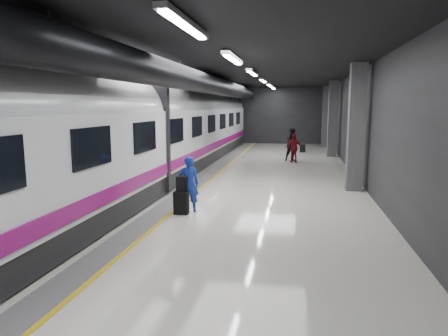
{
  "coord_description": "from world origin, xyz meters",
  "views": [
    {
      "loc": [
        2.53,
        -12.83,
        3.01
      ],
      "look_at": [
        0.48,
        -1.81,
        1.27
      ],
      "focal_mm": 32.0,
      "sensor_mm": 36.0,
      "label": 1
    }
  ],
  "objects": [
    {
      "name": "ground",
      "position": [
        0.0,
        0.0,
        0.0
      ],
      "size": [
        40.0,
        40.0,
        0.0
      ],
      "primitive_type": "plane",
      "color": "silver",
      "rests_on": "ground"
    },
    {
      "name": "platform_hall",
      "position": [
        -0.29,
        0.96,
        3.54
      ],
      "size": [
        10.02,
        40.02,
        4.51
      ],
      "color": "black",
      "rests_on": "ground"
    },
    {
      "name": "train",
      "position": [
        -3.25,
        -0.0,
        2.07
      ],
      "size": [
        3.05,
        38.0,
        4.05
      ],
      "color": "black",
      "rests_on": "ground"
    },
    {
      "name": "traveler_main",
      "position": [
        -0.5,
        -2.03,
        0.81
      ],
      "size": [
        0.69,
        0.58,
        1.62
      ],
      "primitive_type": "imported",
      "rotation": [
        0.0,
        0.0,
        3.53
      ],
      "color": "#1842BB",
      "rests_on": "ground"
    },
    {
      "name": "suitcase_main",
      "position": [
        -0.65,
        -2.29,
        0.33
      ],
      "size": [
        0.41,
        0.26,
        0.65
      ],
      "primitive_type": "cube",
      "rotation": [
        0.0,
        0.0,
        -0.02
      ],
      "color": "black",
      "rests_on": "ground"
    },
    {
      "name": "shoulder_bag",
      "position": [
        -0.63,
        -2.28,
        0.86
      ],
      "size": [
        0.34,
        0.21,
        0.42
      ],
      "primitive_type": "cube",
      "rotation": [
        0.0,
        0.0,
        0.14
      ],
      "color": "black",
      "rests_on": "suitcase_main"
    },
    {
      "name": "traveler_far_a",
      "position": [
        2.26,
        9.4,
        0.91
      ],
      "size": [
        1.08,
        0.97,
        1.82
      ],
      "primitive_type": "imported",
      "rotation": [
        0.0,
        0.0,
        0.38
      ],
      "color": "black",
      "rests_on": "ground"
    },
    {
      "name": "traveler_far_b",
      "position": [
        2.31,
        9.06,
        0.77
      ],
      "size": [
        0.93,
        0.44,
        1.54
      ],
      "primitive_type": "imported",
      "rotation": [
        0.0,
        0.0,
        -0.07
      ],
      "color": "maroon",
      "rests_on": "ground"
    },
    {
      "name": "suitcase_far",
      "position": [
        2.86,
        13.94,
        0.26
      ],
      "size": [
        0.37,
        0.25,
        0.51
      ],
      "primitive_type": "cube",
      "rotation": [
        0.0,
        0.0,
        -0.09
      ],
      "color": "black",
      "rests_on": "ground"
    }
  ]
}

